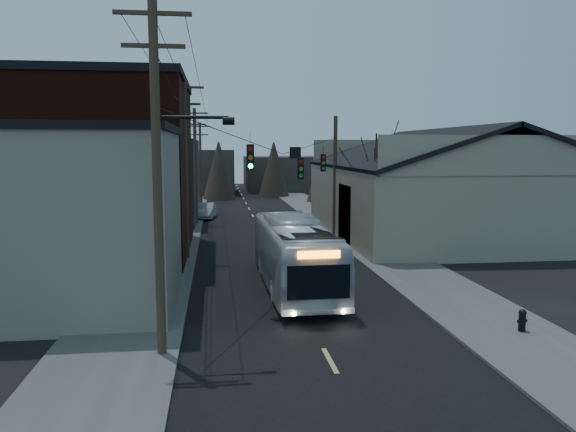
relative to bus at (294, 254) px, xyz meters
name	(u,v)px	position (x,y,z in m)	size (l,w,h in m)	color
ground	(345,389)	(-0.14, -10.77, -1.56)	(160.00, 160.00, 0.00)	black
road_surface	(259,228)	(-0.14, 19.23, -1.55)	(9.00, 110.00, 0.02)	black
sidewalk_left	(176,229)	(-6.64, 19.23, -1.50)	(4.00, 110.00, 0.12)	#474744
sidewalk_right	(340,226)	(6.36, 19.23, -1.50)	(4.00, 110.00, 0.12)	#474744
building_clapboard	(71,220)	(-9.14, -1.77, 1.94)	(8.00, 8.00, 7.00)	slate
building_brick	(100,170)	(-10.14, 9.23, 3.44)	(10.00, 12.00, 10.00)	black
building_left_far	(144,180)	(-9.64, 25.23, 1.94)	(9.00, 14.00, 7.00)	#2E2925
warehouse	(443,198)	(12.86, 14.23, 1.14)	(16.16, 20.60, 7.73)	gray
building_far_left	(197,172)	(-6.14, 54.23, 1.44)	(10.00, 12.00, 6.00)	#2E2925
building_far_right	(286,173)	(6.86, 59.23, 0.94)	(12.00, 14.00, 5.00)	#2E2925
bare_tree	(375,192)	(6.36, 9.23, 2.04)	(0.40, 0.40, 7.20)	black
utility_lines	(219,168)	(-3.25, 13.37, 3.40)	(11.24, 45.28, 10.50)	#382B1E
bus	(294,254)	(0.00, 0.00, 0.00)	(2.62, 11.19, 3.12)	silver
parked_car	(206,211)	(-4.44, 25.86, -0.87)	(1.46, 4.19, 1.38)	#A7AAAF
fire_hydrant	(522,319)	(6.81, -7.25, -1.03)	(0.37, 0.26, 0.77)	black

